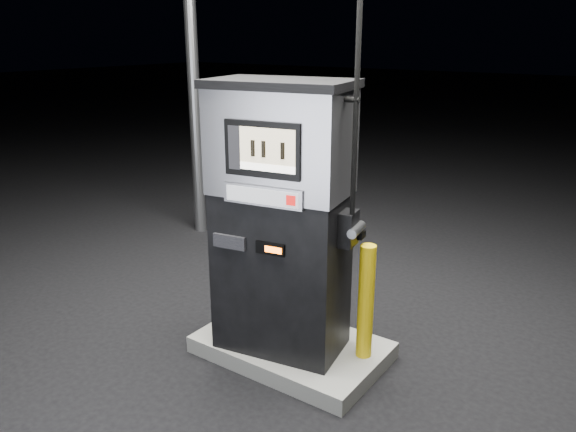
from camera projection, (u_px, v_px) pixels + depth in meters
The scene contains 5 objects.
ground at pixel (292, 355), 5.01m from camera, with size 80.00×80.00×0.00m, color black.
pump_island at pixel (292, 347), 4.98m from camera, with size 1.60×1.00×0.15m, color slate.
fuel_dispenser at pixel (282, 218), 4.55m from camera, with size 1.29×0.85×4.67m.
bollard_left at pixel (236, 276), 5.03m from camera, with size 0.14×0.14×1.02m, color yellow.
bollard_right at pixel (366, 302), 4.58m from camera, with size 0.13×0.13×0.99m, color yellow.
Camera 1 is at (2.49, -3.60, 2.73)m, focal length 35.00 mm.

